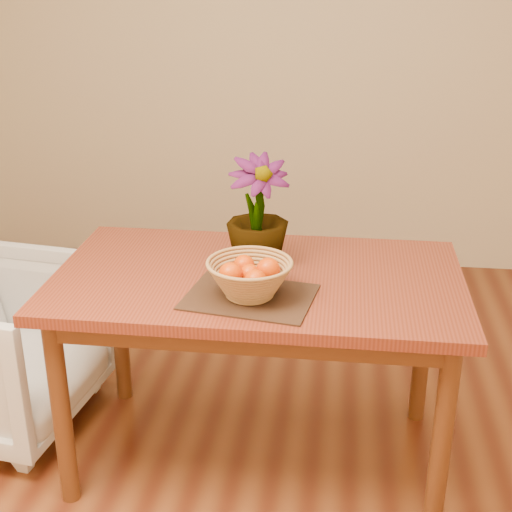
# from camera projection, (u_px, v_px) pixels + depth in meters

# --- Properties ---
(floor) EXTENTS (4.50, 4.50, 0.00)m
(floor) POSITION_uv_depth(u_px,v_px,m) (247.00, 509.00, 2.45)
(floor) COLOR brown
(floor) RESTS_ON ground
(wall_back) EXTENTS (4.00, 0.02, 2.70)m
(wall_back) POSITION_uv_depth(u_px,v_px,m) (301.00, 37.00, 4.00)
(wall_back) COLOR beige
(wall_back) RESTS_ON floor
(table) EXTENTS (1.40, 0.80, 0.75)m
(table) POSITION_uv_depth(u_px,v_px,m) (258.00, 298.00, 2.47)
(table) COLOR maroon
(table) RESTS_ON floor
(placemat) EXTENTS (0.44, 0.36, 0.01)m
(placemat) POSITION_uv_depth(u_px,v_px,m) (250.00, 297.00, 2.27)
(placemat) COLOR #382114
(placemat) RESTS_ON table
(wicker_basket) EXTENTS (0.28, 0.28, 0.11)m
(wicker_basket) POSITION_uv_depth(u_px,v_px,m) (250.00, 280.00, 2.25)
(wicker_basket) COLOR #AE8048
(wicker_basket) RESTS_ON placemat
(orange_pile) EXTENTS (0.19, 0.18, 0.08)m
(orange_pile) POSITION_uv_depth(u_px,v_px,m) (250.00, 272.00, 2.24)
(orange_pile) COLOR #D03903
(orange_pile) RESTS_ON wicker_basket
(potted_plant) EXTENTS (0.28, 0.28, 0.39)m
(potted_plant) POSITION_uv_depth(u_px,v_px,m) (258.00, 212.00, 2.46)
(potted_plant) COLOR #134313
(potted_plant) RESTS_ON table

